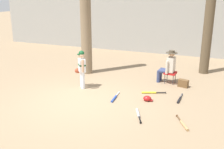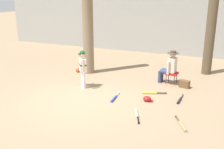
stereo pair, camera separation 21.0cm
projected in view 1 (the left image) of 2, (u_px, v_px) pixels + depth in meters
name	position (u px, v px, depth m)	size (l,w,h in m)	color
ground_plane	(81.00, 102.00, 7.96)	(60.00, 60.00, 0.00)	#937A5B
concrete_back_wall	(147.00, 25.00, 14.17)	(18.00, 0.36, 2.90)	#9E9E99
tree_near_player	(86.00, 15.00, 10.14)	(0.67, 0.67, 5.35)	#7F6B51
tree_behind_spectator	(209.00, 20.00, 10.19)	(0.61, 0.61, 4.86)	brown
young_ballplayer	(82.00, 67.00, 8.92)	(0.54, 0.48, 1.31)	white
folding_stool	(170.00, 73.00, 9.50)	(0.44, 0.44, 0.41)	red
seated_spectator	(168.00, 66.00, 9.46)	(0.67, 0.54, 1.20)	navy
handbag_beside_stool	(183.00, 83.00, 9.17)	(0.34, 0.18, 0.26)	brown
bat_black_composite	(179.00, 99.00, 8.07)	(0.09, 0.74, 0.07)	black
bat_wood_tan	(183.00, 124.00, 6.54)	(0.42, 0.72, 0.07)	tan
bat_blue_youth	(115.00, 98.00, 8.17)	(0.13, 0.81, 0.07)	#2347AD
bat_yellow_trainer	(151.00, 92.00, 8.61)	(0.75, 0.35, 0.07)	yellow
bat_aluminum_silver	(138.00, 114.00, 7.10)	(0.38, 0.76, 0.07)	#B7BCC6
batting_helmet_red	(147.00, 99.00, 8.02)	(0.29, 0.23, 0.17)	#A81919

